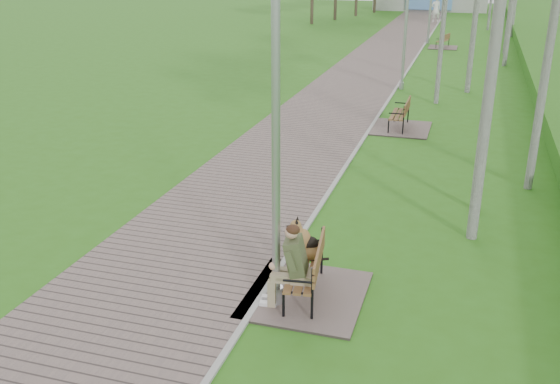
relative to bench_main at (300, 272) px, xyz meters
The scene contains 9 objects.
ground 2.13m from the bench_main, 105.68° to the left, with size 120.00×120.00×0.00m, color #2F6717.
walkway 23.63m from the bench_main, 95.62° to the left, with size 3.50×67.00×0.04m, color #695A55.
kerb 23.52m from the bench_main, 91.37° to the left, with size 0.10×67.00×0.05m, color #999993.
bench_main is the anchor object (origin of this frame).
bench_second 10.56m from the bench_main, 88.61° to the left, with size 1.83×2.03×1.12m.
bench_third 28.50m from the bench_main, 89.00° to the left, with size 1.56×1.73×0.96m.
lamp_post_near 2.12m from the bench_main, 130.15° to the right, with size 0.21×0.21×5.39m.
lamp_post_second 16.60m from the bench_main, 91.25° to the left, with size 0.18×0.18×4.77m.
pedestrian_near 41.77m from the bench_main, 91.19° to the left, with size 0.71×0.46×1.94m, color white.
Camera 1 is at (2.82, -10.39, 5.17)m, focal length 40.00 mm.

